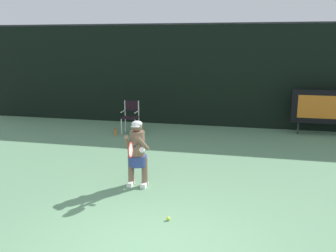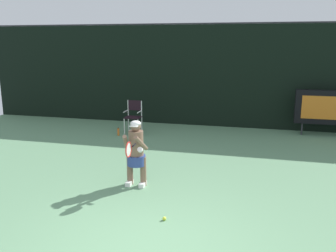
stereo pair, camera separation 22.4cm
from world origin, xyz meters
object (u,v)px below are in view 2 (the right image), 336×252
Objects in this scene: water_bottle at (118,132)px; tennis_player at (136,151)px; scoreboard at (331,108)px; umpire_chair at (134,115)px; tennis_racket at (129,149)px; tennis_ball_loose at (164,219)px.

water_bottle is 0.19× the size of tennis_player.
tennis_player is at bearing -131.00° from scoreboard.
umpire_chair is 5.18m from tennis_racket.
tennis_racket is 8.85× the size of tennis_ball_loose.
tennis_player is (1.60, -4.38, 0.14)m from umpire_chair.
scoreboard reaches higher than tennis_player.
tennis_ball_loose is (0.94, -0.87, -0.92)m from tennis_racket.
scoreboard is at bearing 9.46° from umpire_chair.
tennis_player is (-4.72, -5.43, -0.19)m from scoreboard.
tennis_ball_loose is at bearing -60.84° from water_bottle.
tennis_racket is at bearing -128.15° from scoreboard.
water_bottle is 6.02m from tennis_ball_loose.
umpire_chair reaches higher than tennis_ball_loose.
scoreboard is 32.35× the size of tennis_ball_loose.
scoreboard is 2.04× the size of umpire_chair.
tennis_player is (1.96, -3.87, 0.63)m from water_bottle.
umpire_chair is 0.80m from water_bottle.
scoreboard is 3.65× the size of tennis_racket.
scoreboard is at bearing 13.18° from water_bottle.
tennis_ball_loose is at bearing -65.95° from umpire_chair.
scoreboard is 8.30× the size of water_bottle.
umpire_chair is at bearing 54.93° from water_bottle.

